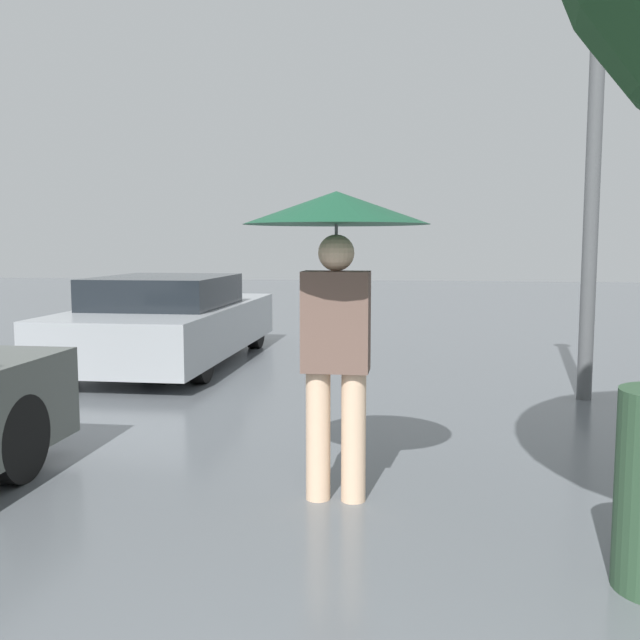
{
  "coord_description": "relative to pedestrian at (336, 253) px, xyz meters",
  "views": [
    {
      "loc": [
        0.14,
        -0.66,
        1.62
      ],
      "look_at": [
        -0.46,
        3.67,
        1.14
      ],
      "focal_mm": 40.0,
      "sensor_mm": 36.0,
      "label": 1
    }
  ],
  "objects": [
    {
      "name": "parked_car_farthest",
      "position": [
        -2.83,
        4.88,
        -0.99
      ],
      "size": [
        1.87,
        4.5,
        1.18
      ],
      "color": "#9EA3A8",
      "rests_on": "ground_plane"
    },
    {
      "name": "street_lamp",
      "position": [
        2.22,
        3.25,
        0.77
      ],
      "size": [
        0.26,
        0.26,
        4.2
      ],
      "color": "#515456",
      "rests_on": "ground_plane"
    },
    {
      "name": "pedestrian",
      "position": [
        0.0,
        0.0,
        0.0
      ],
      "size": [
        1.14,
        1.14,
        1.93
      ],
      "color": "beige",
      "rests_on": "ground_plane"
    }
  ]
}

